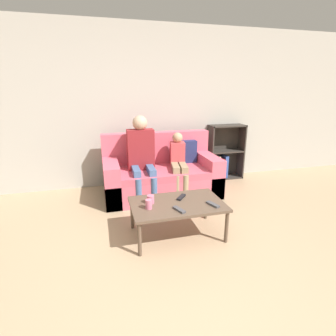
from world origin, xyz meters
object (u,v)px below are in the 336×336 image
at_px(person_child, 178,162).
at_px(tv_remote_2, 213,204).
at_px(person_adult, 141,152).
at_px(bookshelf, 222,157).
at_px(coffee_table, 177,206).
at_px(cup_near, 149,204).
at_px(cup_far, 151,199).
at_px(tv_remote_1, 181,197).
at_px(couch, 161,175).
at_px(tv_remote_0, 179,210).

xyz_separation_m(person_child, tv_remote_2, (0.00, -1.27, -0.14)).
bearing_deg(person_adult, bookshelf, 20.04).
bearing_deg(coffee_table, cup_near, -169.92).
bearing_deg(person_child, cup_near, -110.88).
distance_m(bookshelf, tv_remote_2, 2.14).
bearing_deg(coffee_table, cup_far, 166.64).
relative_size(person_child, cup_near, 9.53).
bearing_deg(person_adult, cup_near, -94.87).
bearing_deg(coffee_table, person_adult, 99.57).
xyz_separation_m(cup_far, tv_remote_2, (0.64, -0.23, -0.04)).
height_order(coffee_table, tv_remote_1, tv_remote_1).
relative_size(cup_near, tv_remote_2, 0.58).
bearing_deg(couch, person_child, -30.33).
relative_size(bookshelf, tv_remote_0, 5.60).
height_order(bookshelf, person_child, bookshelf).
bearing_deg(bookshelf, coffee_table, -128.99).
distance_m(couch, cup_near, 1.39).
bearing_deg(bookshelf, cup_near, -134.12).
height_order(cup_near, cup_far, cup_near).
bearing_deg(tv_remote_2, bookshelf, 41.62).
bearing_deg(tv_remote_0, cup_far, 114.24).
distance_m(person_child, cup_near, 1.36).
distance_m(bookshelf, cup_far, 2.35).
distance_m(couch, cup_far, 1.26).
bearing_deg(cup_near, person_child, 59.65).
bearing_deg(couch, bookshelf, 19.88).
relative_size(coffee_table, person_child, 1.06).
relative_size(person_adult, cup_far, 13.32).
bearing_deg(bookshelf, cup_far, -135.49).
height_order(bookshelf, tv_remote_1, bookshelf).
height_order(bookshelf, cup_near, bookshelf).
distance_m(cup_far, tv_remote_2, 0.68).
xyz_separation_m(cup_near, cup_far, (0.05, 0.13, -0.00)).
height_order(person_adult, tv_remote_0, person_adult).
bearing_deg(person_child, tv_remote_1, -95.74).
bearing_deg(cup_near, person_adult, 83.83).
relative_size(couch, cup_far, 18.75).
distance_m(person_adult, cup_near, 1.27).
height_order(couch, tv_remote_0, couch).
xyz_separation_m(person_adult, cup_near, (-0.13, -1.24, -0.27)).
distance_m(bookshelf, tv_remote_0, 2.38).
bearing_deg(bookshelf, couch, -160.12).
xyz_separation_m(bookshelf, person_child, (-1.03, -0.60, 0.14)).
xyz_separation_m(couch, cup_near, (-0.45, -1.31, 0.14)).
height_order(person_child, tv_remote_0, person_child).
bearing_deg(cup_far, tv_remote_1, 7.56).
bearing_deg(cup_far, person_adult, 85.44).
distance_m(person_child, tv_remote_0, 1.37).
bearing_deg(bookshelf, tv_remote_0, -126.89).
bearing_deg(person_child, cup_far, -112.05).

